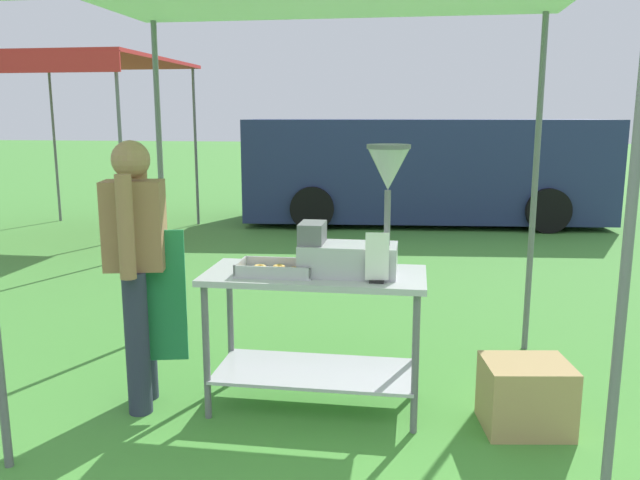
% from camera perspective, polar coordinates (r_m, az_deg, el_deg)
% --- Properties ---
extents(ground_plane, '(70.00, 70.00, 0.00)m').
position_cam_1_polar(ground_plane, '(8.57, 5.51, -0.75)').
color(ground_plane, '#478E38').
extents(donut_cart, '(1.29, 0.59, 0.84)m').
position_cam_1_polar(donut_cart, '(3.80, -0.45, -6.37)').
color(donut_cart, '#B7B7BC').
rests_on(donut_cart, ground).
extents(donut_tray, '(0.45, 0.26, 0.07)m').
position_cam_1_polar(donut_tray, '(3.71, -3.71, -2.70)').
color(donut_tray, '#B7B7BC').
rests_on(donut_tray, donut_cart).
extents(donut_fryer, '(0.62, 0.28, 0.75)m').
position_cam_1_polar(donut_fryer, '(3.64, 3.37, 0.93)').
color(donut_fryer, '#B7B7BC').
rests_on(donut_fryer, donut_cart).
extents(menu_sign, '(0.13, 0.05, 0.28)m').
position_cam_1_polar(menu_sign, '(3.50, 5.13, -1.90)').
color(menu_sign, black).
rests_on(menu_sign, donut_cart).
extents(vendor, '(0.47, 0.54, 1.61)m').
position_cam_1_polar(vendor, '(3.90, -16.03, -1.86)').
color(vendor, '#2D3347').
rests_on(vendor, ground).
extents(supply_crate, '(0.52, 0.45, 0.39)m').
position_cam_1_polar(supply_crate, '(3.87, 17.94, -13.11)').
color(supply_crate, tan).
rests_on(supply_crate, ground).
extents(van_navy, '(5.91, 2.46, 1.69)m').
position_cam_1_polar(van_navy, '(10.76, 9.20, 6.29)').
color(van_navy, navy).
rests_on(van_navy, ground).
extents(neighbour_tent, '(2.64, 2.84, 2.53)m').
position_cam_1_polar(neighbour_tent, '(9.76, -21.12, 14.40)').
color(neighbour_tent, slate).
rests_on(neighbour_tent, ground).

